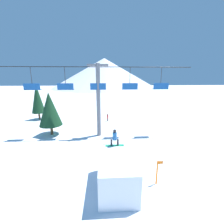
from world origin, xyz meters
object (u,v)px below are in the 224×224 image
snow_ramp (117,172)px  trail_marker (157,172)px  pine_tree_near (50,109)px  distant_skier (108,117)px  snowboarder (115,138)px

snow_ramp → trail_marker: 2.76m
pine_tree_near → distant_skier: size_ratio=4.38×
snowboarder → distant_skier: snowboarder is taller
pine_tree_near → trail_marker: 14.12m
snow_ramp → trail_marker: size_ratio=2.21×
snowboarder → pine_tree_near: size_ratio=0.25×
snow_ramp → trail_marker: bearing=2.1°
pine_tree_near → distant_skier: (7.25, 5.36, -2.64)m
snowboarder → distant_skier: bearing=90.3°
pine_tree_near → distant_skier: 9.40m
snowboarder → snow_ramp: bearing=-89.8°
pine_tree_near → distant_skier: bearing=36.5°
pine_tree_near → distant_skier: pine_tree_near is taller
snowboarder → pine_tree_near: bearing=132.4°
snowboarder → distant_skier: 13.56m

